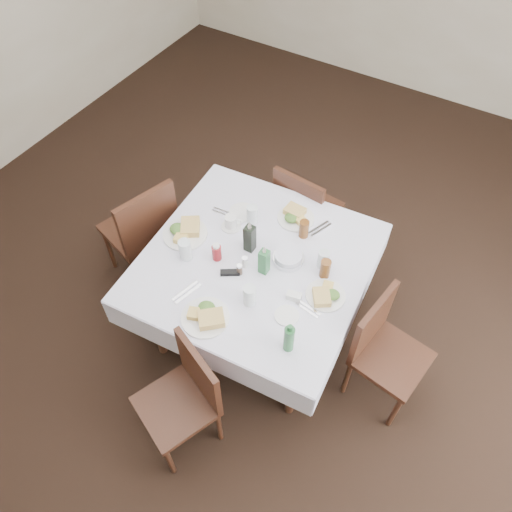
# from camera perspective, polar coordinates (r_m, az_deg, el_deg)

# --- Properties ---
(ground_plane) EXTENTS (7.00, 7.00, 0.00)m
(ground_plane) POSITION_cam_1_polar(r_m,az_deg,el_deg) (3.80, 0.36, -7.01)
(ground_plane) COLOR black
(room_shell) EXTENTS (6.04, 7.04, 2.80)m
(room_shell) POSITION_cam_1_polar(r_m,az_deg,el_deg) (2.51, 0.55, 14.01)
(room_shell) COLOR #C0B396
(room_shell) RESTS_ON ground
(dining_table) EXTENTS (1.48, 1.48, 0.76)m
(dining_table) POSITION_cam_1_polar(r_m,az_deg,el_deg) (3.20, -0.05, -1.35)
(dining_table) COLOR #311D12
(dining_table) RESTS_ON ground
(chair_north) EXTENTS (0.45, 0.45, 0.88)m
(chair_north) POSITION_cam_1_polar(r_m,az_deg,el_deg) (3.83, 5.44, 5.47)
(chair_north) COLOR #311D12
(chair_north) RESTS_ON ground
(chair_south) EXTENTS (0.53, 0.53, 0.85)m
(chair_south) POSITION_cam_1_polar(r_m,az_deg,el_deg) (3.01, -7.93, -15.25)
(chair_south) COLOR #311D12
(chair_south) RESTS_ON ground
(chair_east) EXTENTS (0.47, 0.47, 0.87)m
(chair_east) POSITION_cam_1_polar(r_m,az_deg,el_deg) (3.21, 14.23, -9.85)
(chair_east) COLOR #311D12
(chair_east) RESTS_ON ground
(chair_west) EXTENTS (0.57, 0.57, 0.96)m
(chair_west) POSITION_cam_1_polar(r_m,az_deg,el_deg) (3.69, -12.69, 3.07)
(chair_west) COLOR #311D12
(chair_west) RESTS_ON ground
(meal_north) EXTENTS (0.25, 0.25, 0.05)m
(meal_north) POSITION_cam_1_polar(r_m,az_deg,el_deg) (3.37, 4.49, 4.57)
(meal_north) COLOR white
(meal_north) RESTS_ON dining_table
(meal_south) EXTENTS (0.28, 0.28, 0.06)m
(meal_south) POSITION_cam_1_polar(r_m,az_deg,el_deg) (2.89, -5.69, -6.82)
(meal_south) COLOR white
(meal_south) RESTS_ON dining_table
(meal_east) EXTENTS (0.24, 0.24, 0.05)m
(meal_east) POSITION_cam_1_polar(r_m,az_deg,el_deg) (2.99, 7.98, -4.43)
(meal_east) COLOR white
(meal_east) RESTS_ON dining_table
(meal_west) EXTENTS (0.29, 0.29, 0.06)m
(meal_west) POSITION_cam_1_polar(r_m,az_deg,el_deg) (3.30, -8.11, 2.83)
(meal_west) COLOR white
(meal_west) RESTS_ON dining_table
(side_plate_a) EXTENTS (0.18, 0.18, 0.01)m
(side_plate_a) POSITION_cam_1_polar(r_m,az_deg,el_deg) (3.41, -1.58, 5.00)
(side_plate_a) COLOR white
(side_plate_a) RESTS_ON dining_table
(side_plate_b) EXTENTS (0.14, 0.14, 0.01)m
(side_plate_b) POSITION_cam_1_polar(r_m,az_deg,el_deg) (2.91, 3.53, -6.82)
(side_plate_b) COLOR white
(side_plate_b) RESTS_ON dining_table
(water_n) EXTENTS (0.07, 0.07, 0.14)m
(water_n) POSITION_cam_1_polar(r_m,az_deg,el_deg) (3.31, -0.43, 4.77)
(water_n) COLOR silver
(water_n) RESTS_ON dining_table
(water_s) EXTENTS (0.08, 0.08, 0.14)m
(water_s) POSITION_cam_1_polar(r_m,az_deg,el_deg) (2.90, -0.73, -4.52)
(water_s) COLOR silver
(water_s) RESTS_ON dining_table
(water_e) EXTENTS (0.07, 0.07, 0.13)m
(water_e) POSITION_cam_1_polar(r_m,az_deg,el_deg) (3.09, 7.70, -0.38)
(water_e) COLOR silver
(water_e) RESTS_ON dining_table
(water_w) EXTENTS (0.08, 0.08, 0.15)m
(water_w) POSITION_cam_1_polar(r_m,az_deg,el_deg) (3.13, -8.09, 0.72)
(water_w) COLOR silver
(water_w) RESTS_ON dining_table
(iced_tea_a) EXTENTS (0.06, 0.06, 0.13)m
(iced_tea_a) POSITION_cam_1_polar(r_m,az_deg,el_deg) (3.24, 5.50, 3.10)
(iced_tea_a) COLOR brown
(iced_tea_a) RESTS_ON dining_table
(iced_tea_b) EXTENTS (0.06, 0.06, 0.13)m
(iced_tea_b) POSITION_cam_1_polar(r_m,az_deg,el_deg) (3.05, 7.91, -1.45)
(iced_tea_b) COLOR brown
(iced_tea_b) RESTS_ON dining_table
(bread_basket) EXTENTS (0.20, 0.20, 0.07)m
(bread_basket) POSITION_cam_1_polar(r_m,az_deg,el_deg) (3.12, 3.71, -0.16)
(bread_basket) COLOR silver
(bread_basket) RESTS_ON dining_table
(oil_cruet_dark) EXTENTS (0.06, 0.06, 0.26)m
(oil_cruet_dark) POSITION_cam_1_polar(r_m,az_deg,el_deg) (3.12, -0.72, 2.14)
(oil_cruet_dark) COLOR black
(oil_cruet_dark) RESTS_ON dining_table
(oil_cruet_green) EXTENTS (0.06, 0.06, 0.23)m
(oil_cruet_green) POSITION_cam_1_polar(r_m,az_deg,el_deg) (3.01, 0.94, -0.54)
(oil_cruet_green) COLOR #256633
(oil_cruet_green) RESTS_ON dining_table
(ketchup_bottle) EXTENTS (0.06, 0.06, 0.13)m
(ketchup_bottle) POSITION_cam_1_polar(r_m,az_deg,el_deg) (3.12, -4.52, 0.45)
(ketchup_bottle) COLOR maroon
(ketchup_bottle) RESTS_ON dining_table
(salt_shaker) EXTENTS (0.04, 0.04, 0.08)m
(salt_shaker) POSITION_cam_1_polar(r_m,az_deg,el_deg) (3.08, -1.28, -0.70)
(salt_shaker) COLOR white
(salt_shaker) RESTS_ON dining_table
(pepper_shaker) EXTENTS (0.03, 0.03, 0.08)m
(pepper_shaker) POSITION_cam_1_polar(r_m,az_deg,el_deg) (3.05, -1.89, -1.54)
(pepper_shaker) COLOR #433226
(pepper_shaker) RESTS_ON dining_table
(coffee_mug) EXTENTS (0.14, 0.13, 0.09)m
(coffee_mug) POSITION_cam_1_polar(r_m,az_deg,el_deg) (3.30, -2.85, 3.85)
(coffee_mug) COLOR white
(coffee_mug) RESTS_ON dining_table
(sunglasses) EXTENTS (0.12, 0.10, 0.03)m
(sunglasses) POSITION_cam_1_polar(r_m,az_deg,el_deg) (3.07, -2.97, -1.90)
(sunglasses) COLOR black
(sunglasses) RESTS_ON dining_table
(green_bottle) EXTENTS (0.06, 0.06, 0.23)m
(green_bottle) POSITION_cam_1_polar(r_m,az_deg,el_deg) (2.72, 3.79, -9.39)
(green_bottle) COLOR #256633
(green_bottle) RESTS_ON dining_table
(sugar_caddy) EXTENTS (0.10, 0.07, 0.04)m
(sugar_caddy) POSITION_cam_1_polar(r_m,az_deg,el_deg) (2.96, 4.36, -4.59)
(sugar_caddy) COLOR white
(sugar_caddy) RESTS_ON dining_table
(cutlery_n) EXTENTS (0.11, 0.18, 0.01)m
(cutlery_n) POSITION_cam_1_polar(r_m,az_deg,el_deg) (3.34, 7.31, 3.12)
(cutlery_n) COLOR silver
(cutlery_n) RESTS_ON dining_table
(cutlery_s) EXTENTS (0.10, 0.20, 0.01)m
(cutlery_s) POSITION_cam_1_polar(r_m,az_deg,el_deg) (3.02, -7.92, -4.14)
(cutlery_s) COLOR silver
(cutlery_s) RESTS_ON dining_table
(cutlery_e) EXTENTS (0.16, 0.06, 0.01)m
(cutlery_e) POSITION_cam_1_polar(r_m,az_deg,el_deg) (2.94, 5.95, -6.04)
(cutlery_e) COLOR silver
(cutlery_e) RESTS_ON dining_table
(cutlery_w) EXTENTS (0.17, 0.05, 0.01)m
(cutlery_w) POSITION_cam_1_polar(r_m,az_deg,el_deg) (3.42, -3.74, 4.98)
(cutlery_w) COLOR silver
(cutlery_w) RESTS_ON dining_table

